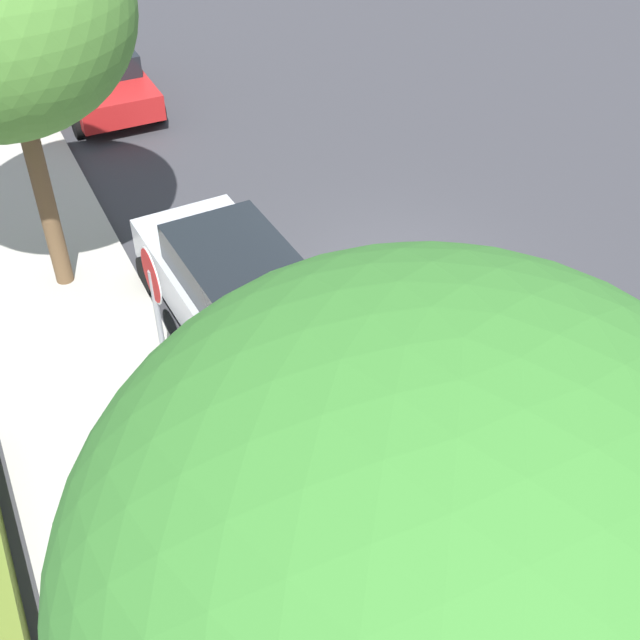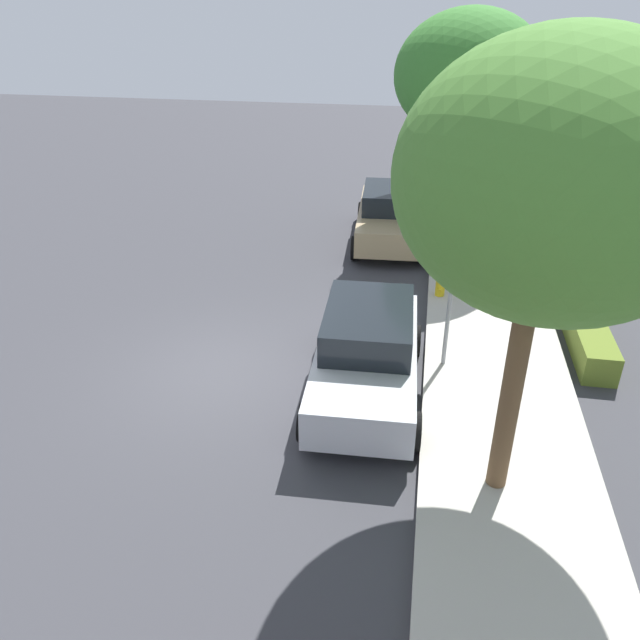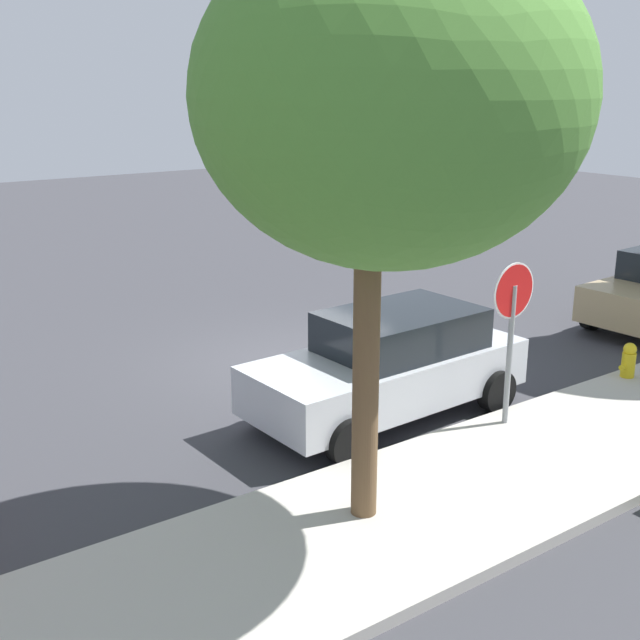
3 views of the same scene
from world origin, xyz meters
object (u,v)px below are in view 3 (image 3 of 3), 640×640
object	(u,v)px
fire_hydrant	(628,364)
stop_sign	(512,318)
street_tree_far	(390,98)
parked_car_silver	(390,364)

from	to	relation	value
fire_hydrant	stop_sign	bearing A→B (deg)	1.68
street_tree_far	fire_hydrant	distance (m)	7.43
parked_car_silver	fire_hydrant	world-z (taller)	parked_car_silver
parked_car_silver	street_tree_far	world-z (taller)	street_tree_far
parked_car_silver	stop_sign	bearing A→B (deg)	124.40
stop_sign	street_tree_far	size ratio (longest dim) A/B	0.39
stop_sign	street_tree_far	world-z (taller)	street_tree_far
stop_sign	street_tree_far	distance (m)	4.30
stop_sign	street_tree_far	bearing A→B (deg)	16.62
fire_hydrant	parked_car_silver	bearing A→B (deg)	-18.21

